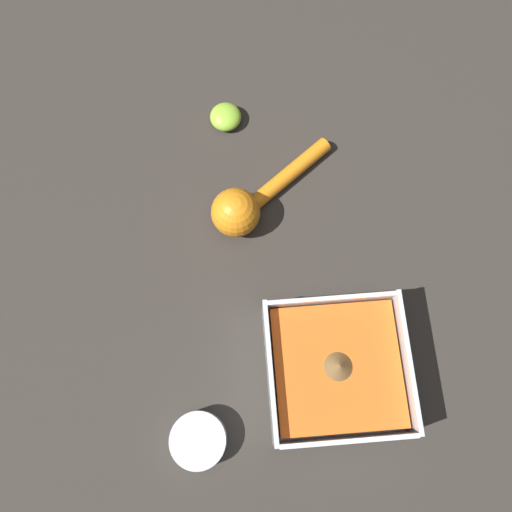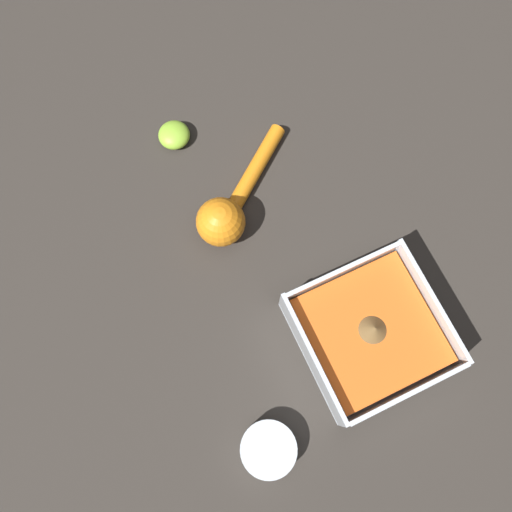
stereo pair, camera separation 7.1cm
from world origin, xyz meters
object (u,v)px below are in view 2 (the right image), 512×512
object	(u,v)px
lemon_squeezer	(228,211)
spice_bowl	(268,449)
square_dish	(369,333)
lemon_half	(174,135)

from	to	relation	value
lemon_squeezer	spice_bowl	bearing A→B (deg)	37.60
square_dish	spice_bowl	size ratio (longest dim) A/B	2.47
square_dish	spice_bowl	distance (m)	0.21
lemon_squeezer	lemon_half	world-z (taller)	lemon_squeezer
square_dish	lemon_squeezer	size ratio (longest dim) A/B	0.96
square_dish	spice_bowl	bearing A→B (deg)	-68.00
spice_bowl	lemon_half	distance (m)	0.49
square_dish	lemon_half	distance (m)	0.43
spice_bowl	lemon_half	size ratio (longest dim) A/B	1.49
lemon_squeezer	square_dish	bearing A→B (deg)	75.52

